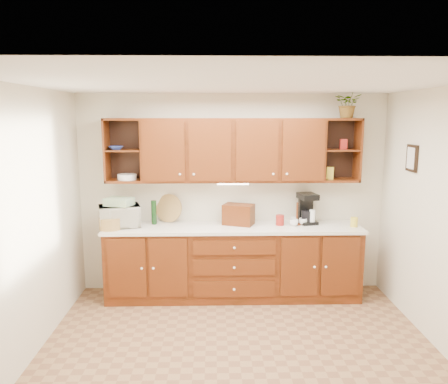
{
  "coord_description": "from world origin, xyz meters",
  "views": [
    {
      "loc": [
        -0.24,
        -3.93,
        2.31
      ],
      "look_at": [
        -0.12,
        1.15,
        1.43
      ],
      "focal_mm": 35.0,
      "sensor_mm": 36.0,
      "label": 1
    }
  ],
  "objects_px": {
    "microwave": "(120,216)",
    "bread_box": "(238,214)",
    "coffee_maker": "(307,209)",
    "potted_plant": "(348,104)"
  },
  "relations": [
    {
      "from": "bread_box",
      "to": "coffee_maker",
      "type": "bearing_deg",
      "value": 25.78
    },
    {
      "from": "coffee_maker",
      "to": "bread_box",
      "type": "bearing_deg",
      "value": 172.53
    },
    {
      "from": "coffee_maker",
      "to": "potted_plant",
      "type": "bearing_deg",
      "value": -19.51
    },
    {
      "from": "microwave",
      "to": "bread_box",
      "type": "bearing_deg",
      "value": -13.76
    },
    {
      "from": "microwave",
      "to": "potted_plant",
      "type": "xyz_separation_m",
      "value": [
        2.85,
        0.08,
        1.39
      ]
    },
    {
      "from": "microwave",
      "to": "bread_box",
      "type": "xyz_separation_m",
      "value": [
        1.5,
        0.08,
        -0.01
      ]
    },
    {
      "from": "coffee_maker",
      "to": "potted_plant",
      "type": "height_order",
      "value": "potted_plant"
    },
    {
      "from": "microwave",
      "to": "bread_box",
      "type": "distance_m",
      "value": 1.5
    },
    {
      "from": "coffee_maker",
      "to": "potted_plant",
      "type": "relative_size",
      "value": 1.11
    },
    {
      "from": "coffee_maker",
      "to": "microwave",
      "type": "bearing_deg",
      "value": 171.72
    }
  ]
}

